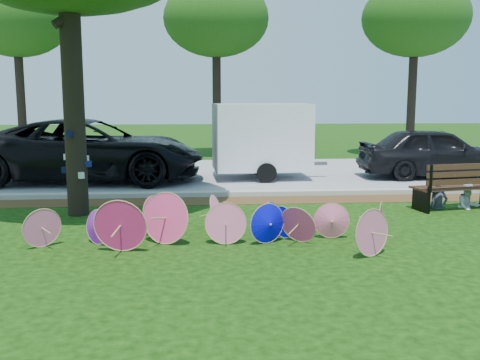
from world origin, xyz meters
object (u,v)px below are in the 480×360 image
object	(u,v)px
parasol_pile	(220,222)
person_right	(469,183)
person_left	(440,182)
dark_pickup	(434,152)
black_van	(90,150)
park_bench	(455,186)
cargo_trailer	(262,137)

from	to	relation	value
parasol_pile	person_right	xyz separation A→B (m)	(5.79, 2.55, 0.20)
person_left	person_right	size ratio (longest dim) A/B	1.07
dark_pickup	person_right	bearing A→B (deg)	165.36
parasol_pile	black_van	world-z (taller)	black_van
black_van	park_bench	xyz separation A→B (m)	(9.08, -4.79, -0.42)
parasol_pile	person_left	size ratio (longest dim) A/B	5.17
dark_pickup	cargo_trailer	xyz separation A→B (m)	(-5.48, 0.18, 0.52)
black_van	person_left	bearing A→B (deg)	-115.28
parasol_pile	cargo_trailer	distance (m)	7.70
park_bench	parasol_pile	bearing A→B (deg)	-165.69
person_left	park_bench	bearing A→B (deg)	-15.55
dark_pickup	cargo_trailer	world-z (taller)	cargo_trailer
black_van	park_bench	bearing A→B (deg)	-114.59
parasol_pile	dark_pickup	xyz separation A→B (m)	(7.09, 7.30, 0.42)
parasol_pile	cargo_trailer	xyz separation A→B (m)	(1.60, 7.48, 0.94)
parasol_pile	black_van	xyz separation A→B (m)	(-3.64, 7.30, 0.57)
black_van	parasol_pile	bearing A→B (deg)	-150.25
person_right	cargo_trailer	bearing A→B (deg)	125.13
parasol_pile	cargo_trailer	world-z (taller)	cargo_trailer
black_van	park_bench	distance (m)	10.27
parasol_pile	black_van	size ratio (longest dim) A/B	0.94
dark_pickup	black_van	bearing A→B (deg)	90.62
black_van	person_right	xyz separation A→B (m)	(9.43, -4.74, -0.37)
black_van	person_right	size ratio (longest dim) A/B	5.88
park_bench	person_left	world-z (taller)	person_left
cargo_trailer	person_left	bearing A→B (deg)	-57.09
parasol_pile	person_left	world-z (taller)	person_left
park_bench	person_right	bearing A→B (deg)	-2.25
parasol_pile	park_bench	distance (m)	5.99
dark_pickup	cargo_trailer	size ratio (longest dim) A/B	1.62
parasol_pile	dark_pickup	bearing A→B (deg)	45.84
black_van	person_right	world-z (taller)	black_van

